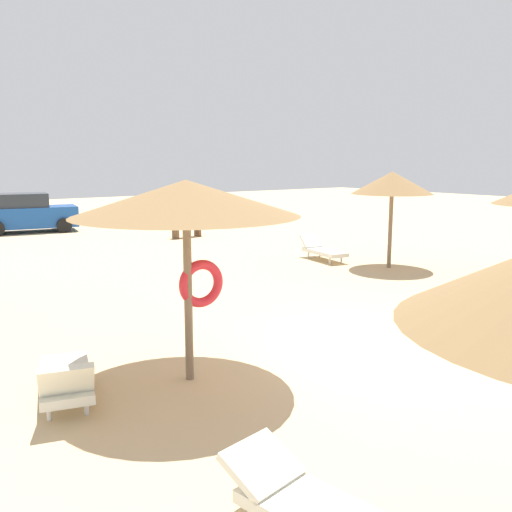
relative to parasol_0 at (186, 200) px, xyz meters
name	(u,v)px	position (x,y,z in m)	size (l,w,h in m)	color
ground_plane	(363,351)	(2.91, -0.71, -2.61)	(80.00, 80.00, 0.00)	#D1B284
parasol_0	(186,200)	(0.00, 0.00, 0.00)	(3.18, 3.18, 2.89)	#75604C
parasol_1	(392,183)	(9.00, 3.86, -0.12)	(2.37, 2.37, 2.83)	#75604C
lounger_0	(66,379)	(-1.70, 0.28, -2.29)	(1.13, 1.95, 0.80)	silver
lounger_1	(322,250)	(8.28, 5.96, -2.29)	(0.93, 1.96, 0.75)	silver
lounger_3	(321,512)	(-0.91, -3.73, -2.30)	(0.97, 2.00, 0.62)	silver
bench_0	(187,229)	(7.39, 13.10, -2.26)	(1.53, 0.53, 0.49)	brown
parked_car	(28,214)	(2.62, 18.79, -1.79)	(4.25, 2.57, 1.72)	#194C9E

